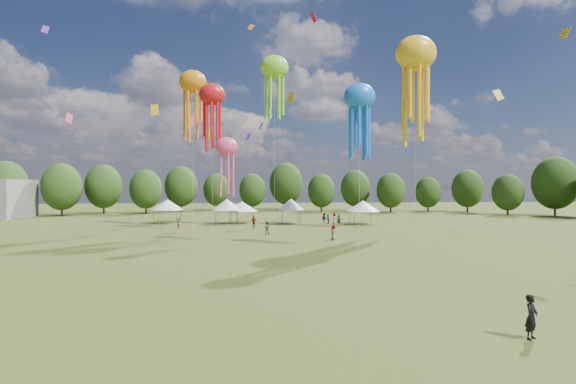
{
  "coord_description": "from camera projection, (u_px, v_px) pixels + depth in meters",
  "views": [
    {
      "loc": [
        -5.15,
        -17.53,
        6.37
      ],
      "look_at": [
        -2.21,
        15.0,
        6.0
      ],
      "focal_mm": 25.64,
      "sensor_mm": 36.0,
      "label": 1
    }
  ],
  "objects": [
    {
      "name": "observer_main",
      "position": [
        531.0,
        317.0,
        17.22
      ],
      "size": [
        0.81,
        0.75,
        1.87
      ],
      "primitive_type": "imported",
      "rotation": [
        0.0,
        0.0,
        0.58
      ],
      "color": "black",
      "rests_on": "ground"
    },
    {
      "name": "festival_tents",
      "position": [
        256.0,
        205.0,
        72.69
      ],
      "size": [
        40.04,
        10.81,
        4.34
      ],
      "color": "#47474C",
      "rests_on": "ground"
    },
    {
      "name": "treeline",
      "position": [
        258.0,
        186.0,
        79.83
      ],
      "size": [
        201.57,
        95.24,
        13.43
      ],
      "color": "#38281C",
      "rests_on": "ground"
    },
    {
      "name": "ground",
      "position": [
        369.0,
        333.0,
        18.0
      ],
      "size": [
        300.0,
        300.0,
        0.0
      ],
      "primitive_type": "plane",
      "color": "#384416",
      "rests_on": "ground"
    },
    {
      "name": "small_kites",
      "position": [
        291.0,
        28.0,
        59.33
      ],
      "size": [
        77.37,
        56.64,
        40.24
      ],
      "color": "red",
      "rests_on": "ground"
    },
    {
      "name": "show_kites",
      "position": [
        320.0,
        87.0,
        60.21
      ],
      "size": [
        38.62,
        28.13,
        28.62
      ],
      "color": "red",
      "rests_on": "ground"
    },
    {
      "name": "spectator_near",
      "position": [
        267.0,
        228.0,
        54.97
      ],
      "size": [
        0.99,
        0.86,
        1.76
      ],
      "primitive_type": "imported",
      "rotation": [
        0.0,
        0.0,
        2.89
      ],
      "color": "gray",
      "rests_on": "ground"
    },
    {
      "name": "spectators_far",
      "position": [
        315.0,
        221.0,
        66.68
      ],
      "size": [
        26.95,
        24.13,
        1.91
      ],
      "color": "gray",
      "rests_on": "ground"
    }
  ]
}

